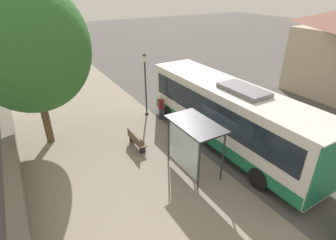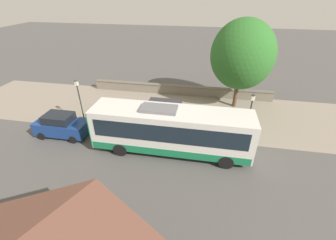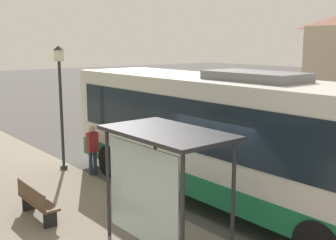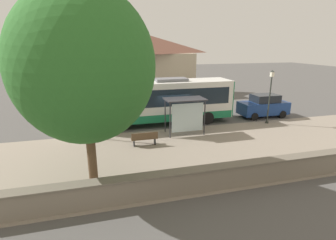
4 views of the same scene
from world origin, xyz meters
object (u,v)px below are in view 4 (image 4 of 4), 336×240
(street_lamp_far, at_px, (270,92))
(parked_car_behind_bus, at_px, (263,106))
(bus_shelter, at_px, (185,105))
(street_lamp_near, at_px, (86,102))
(pedestrian, at_px, (105,121))
(bench, at_px, (145,138))
(shade_tree, at_px, (84,66))
(bus, at_px, (161,101))

(street_lamp_far, relative_size, parked_car_behind_bus, 1.00)
(parked_car_behind_bus, bearing_deg, bus_shelter, 108.22)
(street_lamp_near, bearing_deg, bus_shelter, -98.28)
(pedestrian, xyz_separation_m, parked_car_behind_bus, (1.22, -13.42, -0.01))
(bench, xyz_separation_m, shade_tree, (-3.89, 3.05, 4.77))
(parked_car_behind_bus, bearing_deg, pedestrian, 95.19)
(bus_shelter, xyz_separation_m, bench, (-1.39, 3.12, -1.59))
(bus, bearing_deg, pedestrian, 110.16)
(street_lamp_near, bearing_deg, parked_car_behind_bus, -83.34)
(pedestrian, bearing_deg, bus, -69.84)
(bench, bearing_deg, bus_shelter, -66.03)
(bus, height_order, bench, bus)
(pedestrian, height_order, parked_car_behind_bus, parked_car_behind_bus)
(bus_shelter, relative_size, bench, 1.67)
(bus_shelter, height_order, street_lamp_near, street_lamp_near)
(pedestrian, height_order, street_lamp_far, street_lamp_far)
(pedestrian, distance_m, parked_car_behind_bus, 13.48)
(parked_car_behind_bus, bearing_deg, street_lamp_near, 96.66)
(pedestrian, xyz_separation_m, shade_tree, (-6.70, 0.80, 4.29))
(parked_car_behind_bus, bearing_deg, bench, 109.87)
(pedestrian, bearing_deg, shade_tree, 173.20)
(street_lamp_far, bearing_deg, pedestrian, 86.90)
(parked_car_behind_bus, bearing_deg, shade_tree, 119.12)
(street_lamp_near, bearing_deg, street_lamp_far, -90.83)
(street_lamp_near, height_order, parked_car_behind_bus, street_lamp_near)
(street_lamp_far, height_order, parked_car_behind_bus, street_lamp_far)
(street_lamp_near, bearing_deg, pedestrian, -67.31)
(street_lamp_near, relative_size, shade_tree, 0.49)
(bus_shelter, bearing_deg, street_lamp_far, -84.00)
(bench, distance_m, street_lamp_near, 4.58)
(bus, xyz_separation_m, parked_car_behind_bus, (-0.39, -9.05, -0.90))
(bus_shelter, distance_m, parked_car_behind_bus, 8.55)
(bus, relative_size, street_lamp_near, 2.71)
(pedestrian, height_order, shade_tree, shade_tree)
(street_lamp_far, xyz_separation_m, parked_car_behind_bus, (1.90, -0.89, -1.55))
(pedestrian, distance_m, bench, 3.64)
(street_lamp_near, xyz_separation_m, parked_car_behind_bus, (1.70, -14.57, -1.52))
(shade_tree, bearing_deg, parked_car_behind_bus, -60.88)
(bus, bearing_deg, parked_car_behind_bus, -92.46)
(bus, height_order, parked_car_behind_bus, bus)
(pedestrian, bearing_deg, bench, -141.38)
(street_lamp_far, bearing_deg, bus, 74.33)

